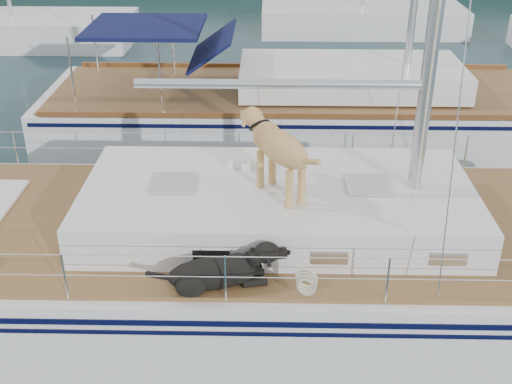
{
  "coord_description": "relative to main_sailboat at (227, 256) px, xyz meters",
  "views": [
    {
      "loc": [
        0.66,
        -7.61,
        5.7
      ],
      "look_at": [
        0.5,
        0.2,
        1.6
      ],
      "focal_mm": 45.0,
      "sensor_mm": 36.0,
      "label": 1
    }
  ],
  "objects": [
    {
      "name": "neighbor_sailboat",
      "position": [
        1.26,
        5.98,
        -0.06
      ],
      "size": [
        11.0,
        3.5,
        13.3
      ],
      "color": "silver",
      "rests_on": "ground"
    },
    {
      "name": "ground",
      "position": [
        -0.1,
        0.01,
        -0.68
      ],
      "size": [
        120.0,
        120.0,
        0.0
      ],
      "primitive_type": "plane",
      "color": "black",
      "rests_on": "ground"
    },
    {
      "name": "bg_boat_center",
      "position": [
        3.9,
        16.01,
        -0.23
      ],
      "size": [
        7.2,
        3.0,
        11.65
      ],
      "color": "silver",
      "rests_on": "ground"
    },
    {
      "name": "bg_boat_west",
      "position": [
        -8.1,
        14.01,
        -0.24
      ],
      "size": [
        8.0,
        3.0,
        11.65
      ],
      "color": "silver",
      "rests_on": "ground"
    },
    {
      "name": "main_sailboat",
      "position": [
        0.0,
        0.0,
        0.0
      ],
      "size": [
        12.0,
        3.85,
        14.01
      ],
      "color": "silver",
      "rests_on": "ground"
    }
  ]
}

